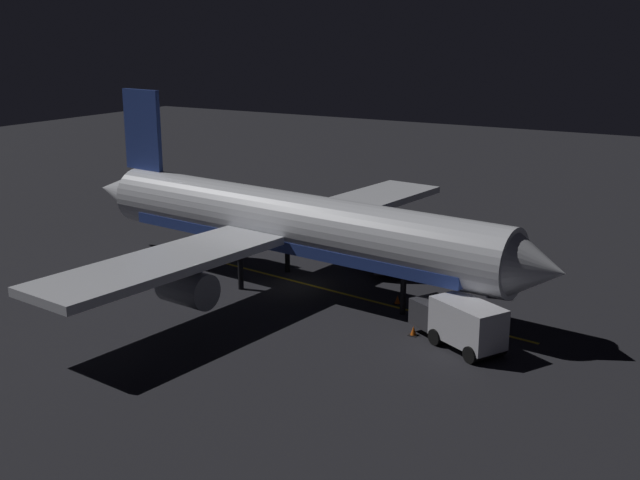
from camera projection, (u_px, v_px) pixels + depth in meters
name	position (u px, v px, depth m)	size (l,w,h in m)	color
ground_plane	(294.00, 288.00, 52.25)	(180.00, 180.00, 0.20)	#232328
apron_guide_stripe	(350.00, 295.00, 50.60)	(0.24, 25.61, 0.01)	gold
airliner	(286.00, 224.00, 51.49)	(36.26, 37.66, 12.25)	white
baggage_truck	(460.00, 323.00, 42.22)	(4.57, 6.09, 2.62)	silver
catering_truck	(387.00, 251.00, 56.22)	(6.47, 4.72, 2.21)	navy
ground_crew_worker	(489.00, 284.00, 49.97)	(0.40, 0.40, 1.74)	black
traffic_cone_near_left	(397.00, 300.00, 49.00)	(0.50, 0.50, 0.55)	#EA590F
traffic_cone_near_right	(413.00, 331.00, 43.99)	(0.50, 0.50, 0.55)	#EA590F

